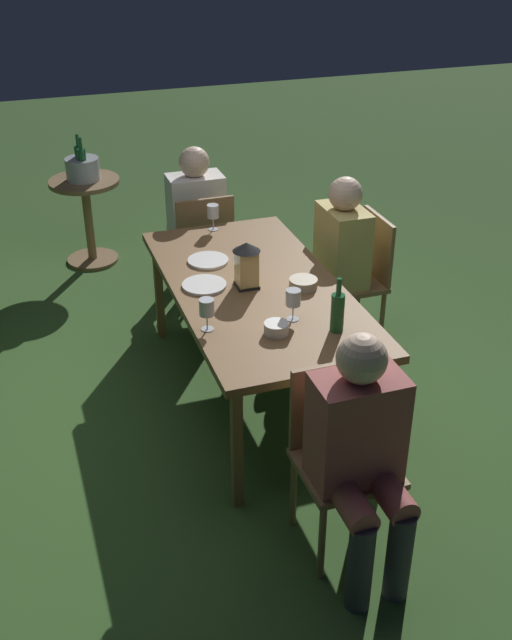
% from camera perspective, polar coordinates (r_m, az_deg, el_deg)
% --- Properties ---
extents(ground_plane, '(16.00, 16.00, 0.00)m').
position_cam_1_polar(ground_plane, '(4.65, 0.00, -5.55)').
color(ground_plane, '#385B28').
extents(dining_table, '(1.86, 0.91, 0.74)m').
position_cam_1_polar(dining_table, '(4.29, 0.00, 1.95)').
color(dining_table, brown).
rests_on(dining_table, ground).
extents(chair_head_far, '(0.40, 0.42, 0.87)m').
position_cam_1_polar(chair_head_far, '(5.39, -4.03, 5.58)').
color(chair_head_far, brown).
rests_on(chair_head_far, ground).
extents(person_in_cream, '(0.48, 0.38, 1.15)m').
position_cam_1_polar(person_in_cream, '(5.51, -4.62, 7.80)').
color(person_in_cream, white).
rests_on(person_in_cream, ground).
extents(chair_side_left_b, '(0.42, 0.40, 0.87)m').
position_cam_1_polar(chair_side_left_b, '(5.02, 7.68, 3.46)').
color(chair_side_left_b, brown).
rests_on(chair_side_left_b, ground).
extents(person_in_mustard, '(0.38, 0.47, 1.15)m').
position_cam_1_polar(person_in_mustard, '(4.88, 5.72, 4.75)').
color(person_in_mustard, tan).
rests_on(person_in_mustard, ground).
extents(chair_head_near, '(0.40, 0.42, 0.87)m').
position_cam_1_polar(chair_head_near, '(3.48, 6.31, -9.55)').
color(chair_head_near, brown).
rests_on(chair_head_near, ground).
extents(person_in_rust, '(0.48, 0.38, 1.15)m').
position_cam_1_polar(person_in_rust, '(3.25, 7.88, -9.50)').
color(person_in_rust, '#9E4C47').
rests_on(person_in_rust, ground).
extents(lantern_centerpiece, '(0.15, 0.15, 0.27)m').
position_cam_1_polar(lantern_centerpiece, '(4.19, -0.71, 4.32)').
color(lantern_centerpiece, black).
rests_on(lantern_centerpiece, dining_table).
extents(green_bottle_on_table, '(0.07, 0.07, 0.29)m').
position_cam_1_polar(green_bottle_on_table, '(3.80, 6.09, 0.65)').
color(green_bottle_on_table, '#1E5B2D').
rests_on(green_bottle_on_table, dining_table).
extents(wine_glass_a, '(0.08, 0.08, 0.17)m').
position_cam_1_polar(wine_glass_a, '(3.79, -3.69, 0.84)').
color(wine_glass_a, silver).
rests_on(wine_glass_a, dining_table).
extents(wine_glass_b, '(0.08, 0.08, 0.17)m').
position_cam_1_polar(wine_glass_b, '(3.88, 2.79, 1.56)').
color(wine_glass_b, silver).
rests_on(wine_glass_b, dining_table).
extents(wine_glass_c, '(0.08, 0.08, 0.17)m').
position_cam_1_polar(wine_glass_c, '(4.95, -3.23, 7.99)').
color(wine_glass_c, silver).
rests_on(wine_glass_c, dining_table).
extents(plate_a, '(0.24, 0.24, 0.01)m').
position_cam_1_polar(plate_a, '(4.55, -3.59, 4.45)').
color(plate_a, white).
rests_on(plate_a, dining_table).
extents(plate_b, '(0.25, 0.25, 0.01)m').
position_cam_1_polar(plate_b, '(4.26, -3.88, 2.61)').
color(plate_b, white).
rests_on(plate_b, dining_table).
extents(bowl_olives, '(0.16, 0.16, 0.05)m').
position_cam_1_polar(bowl_olives, '(4.24, 3.54, 2.77)').
color(bowl_olives, '#BCAD8E').
rests_on(bowl_olives, dining_table).
extents(bowl_bread, '(0.12, 0.12, 0.06)m').
position_cam_1_polar(bowl_bread, '(3.79, 1.52, -0.60)').
color(bowl_bread, silver).
rests_on(bowl_bread, dining_table).
extents(side_table, '(0.55, 0.55, 0.69)m').
position_cam_1_polar(side_table, '(6.26, -12.46, 8.18)').
color(side_table, brown).
rests_on(side_table, ground).
extents(ice_bucket, '(0.26, 0.26, 0.34)m').
position_cam_1_polar(ice_bucket, '(6.15, -12.81, 11.06)').
color(ice_bucket, '#B2B7BF').
rests_on(ice_bucket, side_table).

